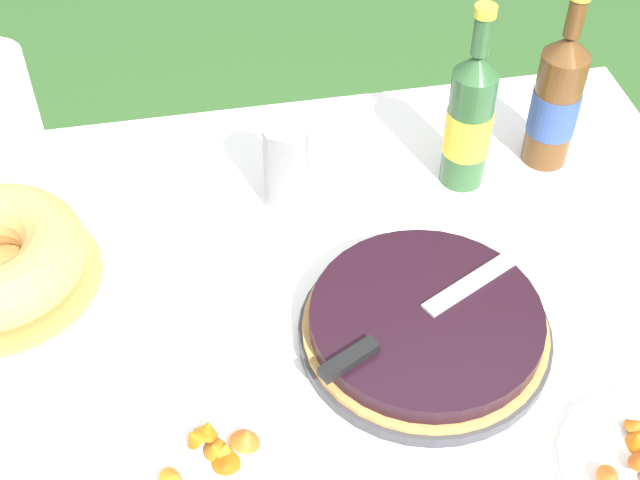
# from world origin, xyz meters

# --- Properties ---
(garden_table) EXTENTS (1.43, 1.03, 0.69)m
(garden_table) POSITION_xyz_m (0.00, 0.00, 0.63)
(garden_table) COLOR brown
(garden_table) RESTS_ON ground_plane
(tablecloth) EXTENTS (1.44, 1.04, 0.10)m
(tablecloth) POSITION_xyz_m (0.00, 0.00, 0.68)
(tablecloth) COLOR white
(tablecloth) RESTS_ON garden_table
(berry_tart) EXTENTS (0.36, 0.36, 0.06)m
(berry_tart) POSITION_xyz_m (0.19, -0.07, 0.73)
(berry_tart) COLOR #38383D
(berry_tart) RESTS_ON tablecloth
(serving_knife) EXTENTS (0.34, 0.19, 0.01)m
(serving_knife) POSITION_xyz_m (0.16, -0.08, 0.76)
(serving_knife) COLOR silver
(serving_knife) RESTS_ON berry_tart
(cup_stack) EXTENTS (0.07, 0.07, 0.18)m
(cup_stack) POSITION_xyz_m (0.04, 0.25, 0.79)
(cup_stack) COLOR white
(cup_stack) RESTS_ON tablecloth
(cider_bottle_green) EXTENTS (0.08, 0.08, 0.33)m
(cider_bottle_green) POSITION_xyz_m (0.34, 0.25, 0.82)
(cider_bottle_green) COLOR #2D562D
(cider_bottle_green) RESTS_ON tablecloth
(cider_bottle_amber) EXTENTS (0.08, 0.08, 0.33)m
(cider_bottle_amber) POSITION_xyz_m (0.50, 0.28, 0.82)
(cider_bottle_amber) COLOR brown
(cider_bottle_amber) RESTS_ON tablecloth
(snack_plate_left) EXTENTS (0.20, 0.20, 0.05)m
(snack_plate_left) POSITION_xyz_m (-0.13, -0.21, 0.71)
(snack_plate_left) COLOR white
(snack_plate_left) RESTS_ON tablecloth
(paper_towel_roll) EXTENTS (0.11, 0.11, 0.23)m
(paper_towel_roll) POSITION_xyz_m (-0.40, 0.43, 0.81)
(paper_towel_roll) COLOR white
(paper_towel_roll) RESTS_ON tablecloth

